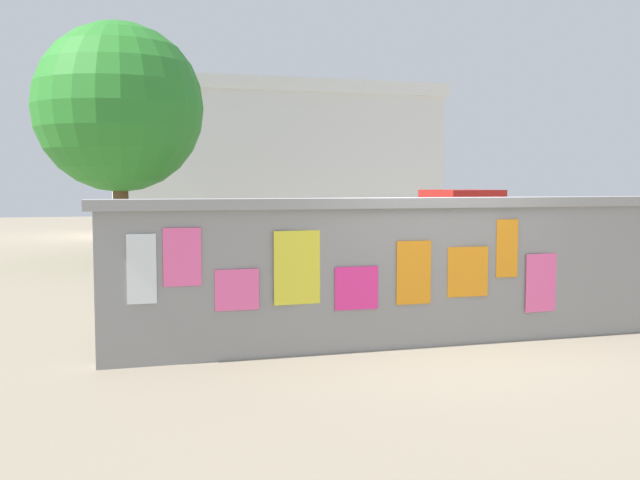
% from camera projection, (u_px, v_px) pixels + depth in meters
% --- Properties ---
extents(ground, '(60.00, 60.00, 0.00)m').
position_uv_depth(ground, '(282.00, 270.00, 16.65)').
color(ground, gray).
extents(poster_wall, '(8.13, 0.42, 1.81)m').
position_uv_depth(poster_wall, '(433.00, 270.00, 8.93)').
color(poster_wall, gray).
rests_on(poster_wall, ground).
extents(auto_rickshaw_truck, '(3.66, 1.65, 1.85)m').
position_uv_depth(auto_rickshaw_truck, '(417.00, 237.00, 14.66)').
color(auto_rickshaw_truck, black).
rests_on(auto_rickshaw_truck, ground).
extents(motorcycle, '(1.90, 0.56, 0.87)m').
position_uv_depth(motorcycle, '(203.00, 271.00, 12.67)').
color(motorcycle, black).
rests_on(motorcycle, ground).
extents(bicycle_near, '(1.69, 0.47, 0.95)m').
position_uv_depth(bicycle_near, '(499.00, 293.00, 10.82)').
color(bicycle_near, black).
rests_on(bicycle_near, ground).
extents(bicycle_far, '(1.67, 0.55, 0.95)m').
position_uv_depth(bicycle_far, '(326.00, 302.00, 10.00)').
color(bicycle_far, black).
rests_on(bicycle_far, ground).
extents(person_walking, '(0.39, 0.39, 1.62)m').
position_uv_depth(person_walking, '(257.00, 250.00, 10.91)').
color(person_walking, '#3F994C').
rests_on(person_walking, ground).
extents(tree_roadside, '(4.22, 4.22, 5.98)m').
position_uv_depth(tree_roadside, '(119.00, 108.00, 18.25)').
color(tree_roadside, brown).
rests_on(tree_roadside, ground).
extents(building_background, '(12.95, 5.04, 5.89)m').
position_uv_depth(building_background, '(275.00, 159.00, 29.42)').
color(building_background, silver).
rests_on(building_background, ground).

